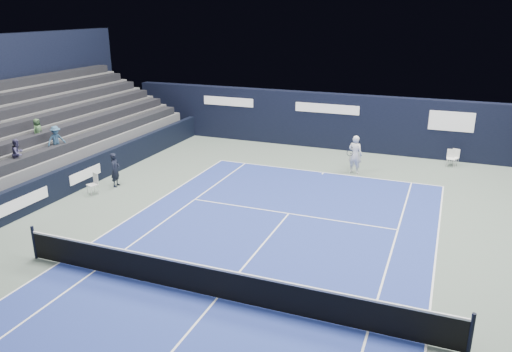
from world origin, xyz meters
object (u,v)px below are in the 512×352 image
at_px(folding_chair_back_a, 451,155).
at_px(tennis_net, 217,282).
at_px(tennis_player, 355,154).
at_px(line_judge_chair, 94,182).
at_px(folding_chair_back_b, 455,156).

height_order(folding_chair_back_a, tennis_net, tennis_net).
xyz_separation_m(tennis_net, tennis_player, (1.39, 12.35, 0.43)).
distance_m(folding_chair_back_a, line_judge_chair, 17.22).
distance_m(folding_chair_back_a, tennis_player, 5.22).
bearing_deg(line_judge_chair, folding_chair_back_a, 57.95).
bearing_deg(tennis_player, folding_chair_back_a, 34.52).
relative_size(folding_chair_back_b, tennis_player, 0.45).
bearing_deg(folding_chair_back_b, tennis_net, -90.67).
xyz_separation_m(folding_chair_back_a, tennis_net, (-5.67, -15.30, -0.06)).
height_order(folding_chair_back_a, line_judge_chair, line_judge_chair).
xyz_separation_m(line_judge_chair, tennis_net, (8.45, -5.45, -0.01)).
height_order(folding_chair_back_b, tennis_net, tennis_net).
bearing_deg(line_judge_chair, tennis_player, 58.11).
height_order(folding_chair_back_b, line_judge_chair, line_judge_chair).
relative_size(folding_chair_back_a, line_judge_chair, 0.95).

